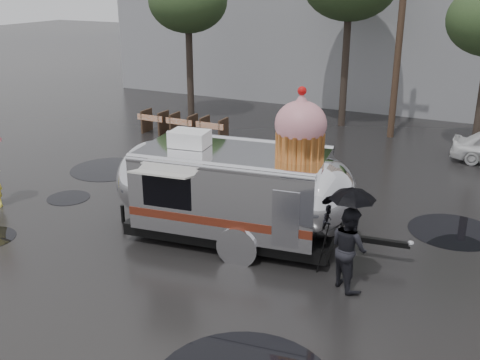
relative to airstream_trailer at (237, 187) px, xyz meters
The scene contains 9 objects.
ground 2.70m from the airstream_trailer, 119.48° to the right, with size 120.00×120.00×0.00m, color black.
puddles 1.73m from the airstream_trailer, 131.45° to the right, with size 14.43×11.11×0.01m.
utility_pole 12.52m from the airstream_trailer, 83.39° to the left, with size 1.60×0.28×9.00m.
tree_left 14.27m from the airstream_trailer, 126.26° to the left, with size 3.64×3.64×6.95m.
barricade_row 10.46m from the airstream_trailer, 129.70° to the left, with size 4.30×0.80×1.00m.
airstream_trailer is the anchor object (origin of this frame).
person_right 3.48m from the airstream_trailer, 17.03° to the right, with size 0.92×0.51×1.92m, color black.
umbrella_black 3.47m from the airstream_trailer, 17.03° to the right, with size 1.23×1.23×2.39m.
tripod 2.83m from the airstream_trailer, 11.24° to the right, with size 0.54×0.57×1.39m.
Camera 1 is at (7.20, -10.05, 6.60)m, focal length 42.00 mm.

